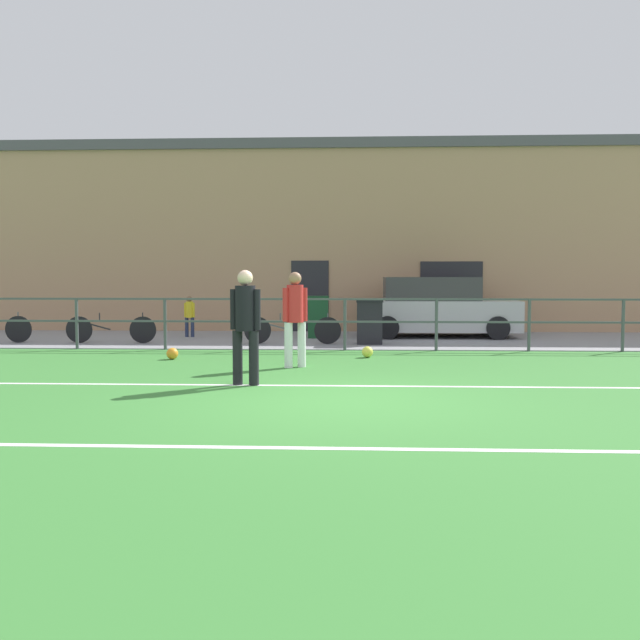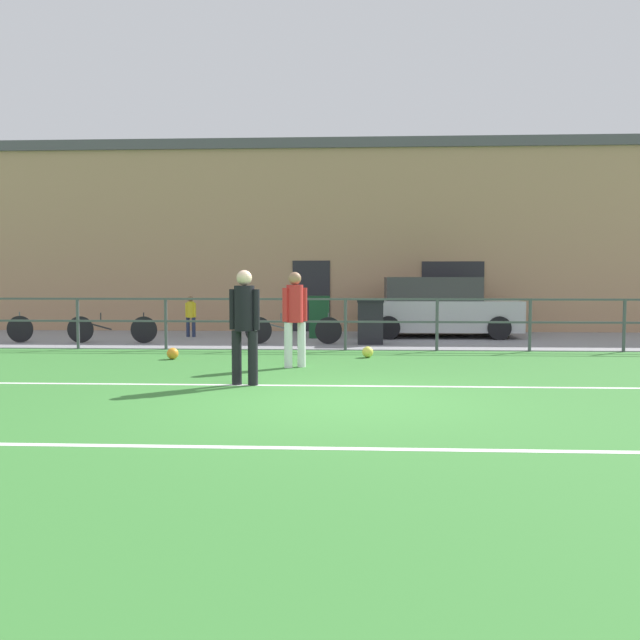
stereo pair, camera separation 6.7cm
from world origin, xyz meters
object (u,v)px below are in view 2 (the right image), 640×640
at_px(player_goalkeeper, 245,320).
at_px(soccer_ball_spare, 173,353).
at_px(trash_bin_0, 370,321).
at_px(trash_bin_1, 319,317).
at_px(spectator_child, 191,314).
at_px(parked_car_red, 437,309).
at_px(soccer_ball_match, 368,352).
at_px(player_striker, 295,313).
at_px(bicycle_parked_1, 112,329).
at_px(bicycle_parked_0, 293,330).

xyz_separation_m(player_goalkeeper, soccer_ball_spare, (-1.93, 3.05, -0.86)).
height_order(trash_bin_0, trash_bin_1, trash_bin_1).
bearing_deg(player_goalkeeper, spectator_child, 119.23).
bearing_deg(parked_car_red, soccer_ball_match, -112.73).
bearing_deg(player_striker, trash_bin_0, 44.77).
xyz_separation_m(player_striker, trash_bin_0, (1.44, 4.10, -0.40)).
height_order(soccer_ball_spare, bicycle_parked_1, bicycle_parked_1).
xyz_separation_m(soccer_ball_match, spectator_child, (-4.63, 4.26, 0.53)).
distance_m(player_goalkeeper, soccer_ball_spare, 3.71).
distance_m(soccer_ball_match, bicycle_parked_1, 6.63).
height_order(player_striker, bicycle_parked_1, player_striker).
xyz_separation_m(soccer_ball_match, parked_car_red, (1.96, 4.67, 0.66)).
distance_m(player_goalkeeper, spectator_child, 8.26).
distance_m(player_goalkeeper, trash_bin_0, 6.44).
height_order(soccer_ball_spare, bicycle_parked_0, bicycle_parked_0).
distance_m(player_striker, trash_bin_0, 4.36).
xyz_separation_m(bicycle_parked_1, trash_bin_1, (4.95, 1.67, 0.22)).
distance_m(parked_car_red, bicycle_parked_0, 4.29).
xyz_separation_m(soccer_ball_match, bicycle_parked_1, (-6.13, 2.51, 0.24)).
height_order(soccer_ball_match, bicycle_parked_0, bicycle_parked_0).
height_order(spectator_child, trash_bin_1, trash_bin_1).
relative_size(soccer_ball_spare, bicycle_parked_0, 0.10).
xyz_separation_m(bicycle_parked_0, trash_bin_0, (1.84, 0.07, 0.21)).
bearing_deg(soccer_ball_match, bicycle_parked_1, 157.76).
height_order(player_striker, bicycle_parked_0, player_striker).
relative_size(player_striker, trash_bin_1, 1.54).
relative_size(bicycle_parked_0, trash_bin_0, 2.16).
bearing_deg(bicycle_parked_1, spectator_child, 49.41).
relative_size(soccer_ball_match, trash_bin_1, 0.20).
distance_m(trash_bin_0, trash_bin_1, 2.06).
bearing_deg(bicycle_parked_1, soccer_ball_spare, -52.32).
relative_size(soccer_ball_spare, bicycle_parked_1, 0.10).
distance_m(parked_car_red, bicycle_parked_1, 8.38).
bearing_deg(bicycle_parked_0, player_goalkeeper, -91.65).
bearing_deg(player_goalkeeper, player_striker, 83.96).
relative_size(soccer_ball_match, trash_bin_0, 0.21).
xyz_separation_m(soccer_ball_spare, spectator_child, (-0.80, 4.74, 0.53)).
relative_size(soccer_ball_spare, trash_bin_1, 0.21).
xyz_separation_m(player_striker, parked_car_red, (3.28, 6.19, -0.19)).
distance_m(soccer_ball_spare, parked_car_red, 7.77).
relative_size(player_striker, soccer_ball_match, 7.58).
distance_m(player_goalkeeper, bicycle_parked_0, 6.07).
relative_size(player_goalkeeper, player_striker, 1.01).
height_order(player_striker, trash_bin_0, player_striker).
bearing_deg(spectator_child, soccer_ball_spare, 107.83).
height_order(parked_car_red, trash_bin_0, parked_car_red).
bearing_deg(bicycle_parked_0, trash_bin_0, 2.11).
height_order(player_goalkeeper, spectator_child, player_goalkeeper).
bearing_deg(trash_bin_0, player_striker, -109.36).
bearing_deg(spectator_child, bicycle_parked_1, 57.65).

